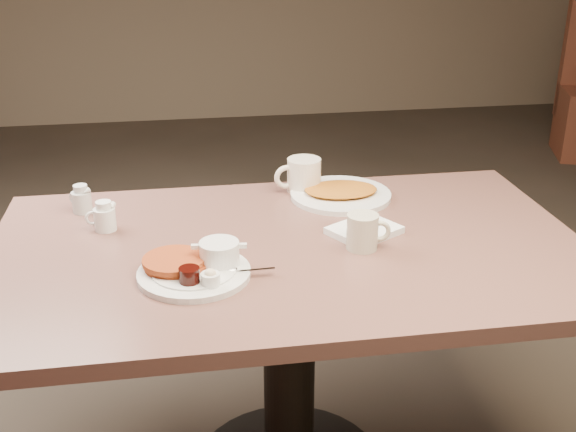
{
  "coord_description": "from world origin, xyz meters",
  "views": [
    {
      "loc": [
        -0.26,
        -1.59,
        1.52
      ],
      "look_at": [
        0.0,
        0.02,
        0.82
      ],
      "focal_mm": 44.05,
      "sensor_mm": 36.0,
      "label": 1
    }
  ],
  "objects": [
    {
      "name": "coffee_mug_near",
      "position": [
        0.18,
        -0.05,
        0.8
      ],
      "size": [
        0.11,
        0.09,
        0.09
      ],
      "color": "beige",
      "rests_on": "diner_table"
    },
    {
      "name": "napkin",
      "position": [
        0.2,
        0.04,
        0.76
      ],
      "size": [
        0.21,
        0.2,
        0.02
      ],
      "color": "white",
      "rests_on": "diner_table"
    },
    {
      "name": "hash_plate",
      "position": [
        0.2,
        0.3,
        0.76
      ],
      "size": [
        0.31,
        0.31,
        0.04
      ],
      "color": "white",
      "rests_on": "diner_table"
    },
    {
      "name": "creamer_left",
      "position": [
        -0.46,
        0.17,
        0.79
      ],
      "size": [
        0.09,
        0.07,
        0.08
      ],
      "color": "white",
      "rests_on": "diner_table"
    },
    {
      "name": "main_plate",
      "position": [
        -0.24,
        -0.13,
        0.77
      ],
      "size": [
        0.33,
        0.29,
        0.07
      ],
      "color": "white",
      "rests_on": "diner_table"
    },
    {
      "name": "creamer_right",
      "position": [
        -0.54,
        0.3,
        0.79
      ],
      "size": [
        0.07,
        0.07,
        0.08
      ],
      "color": "silver",
      "rests_on": "diner_table"
    },
    {
      "name": "diner_table",
      "position": [
        0.0,
        0.0,
        0.58
      ],
      "size": [
        1.5,
        0.9,
        0.75
      ],
      "color": "#84564C",
      "rests_on": "ground"
    },
    {
      "name": "coffee_mug_far",
      "position": [
        0.1,
        0.37,
        0.8
      ],
      "size": [
        0.15,
        0.12,
        0.1
      ],
      "color": "white",
      "rests_on": "diner_table"
    }
  ]
}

